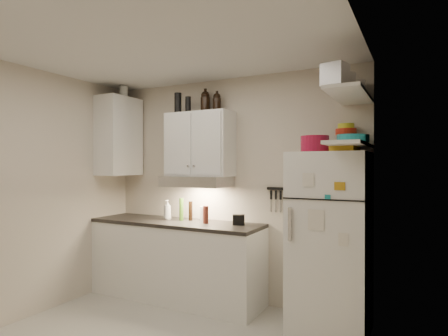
% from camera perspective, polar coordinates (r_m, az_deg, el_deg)
% --- Properties ---
extents(ceiling, '(3.20, 3.00, 0.02)m').
position_cam_1_polar(ceiling, '(3.32, -11.71, 18.55)').
color(ceiling, silver).
rests_on(ceiling, ground).
extents(back_wall, '(3.20, 0.02, 2.60)m').
position_cam_1_polar(back_wall, '(4.43, 0.79, -3.18)').
color(back_wall, beige).
rests_on(back_wall, ground).
extents(left_wall, '(0.02, 3.00, 2.60)m').
position_cam_1_polar(left_wall, '(4.36, -28.31, -3.28)').
color(left_wall, beige).
rests_on(left_wall, ground).
extents(right_wall, '(0.02, 3.00, 2.60)m').
position_cam_1_polar(right_wall, '(2.49, 18.60, -5.99)').
color(right_wall, beige).
rests_on(right_wall, ground).
extents(base_cabinet, '(2.10, 0.60, 0.88)m').
position_cam_1_polar(base_cabinet, '(4.59, -7.36, -13.96)').
color(base_cabinet, white).
rests_on(base_cabinet, floor).
extents(countertop, '(2.10, 0.62, 0.04)m').
position_cam_1_polar(countertop, '(4.49, -7.37, -8.26)').
color(countertop, black).
rests_on(countertop, base_cabinet).
extents(upper_cabinet, '(0.80, 0.33, 0.75)m').
position_cam_1_polar(upper_cabinet, '(4.43, -3.71, 3.62)').
color(upper_cabinet, white).
rests_on(upper_cabinet, back_wall).
extents(side_cabinet, '(0.33, 0.55, 1.00)m').
position_cam_1_polar(side_cabinet, '(5.02, -15.72, 4.65)').
color(side_cabinet, white).
rests_on(side_cabinet, left_wall).
extents(range_hood, '(0.76, 0.46, 0.12)m').
position_cam_1_polar(range_hood, '(4.37, -4.15, -2.05)').
color(range_hood, silver).
rests_on(range_hood, back_wall).
extents(fridge, '(0.70, 0.68, 1.70)m').
position_cam_1_polar(fridge, '(3.75, 15.87, -10.79)').
color(fridge, white).
rests_on(fridge, floor).
extents(shelf_hi, '(0.30, 0.95, 0.03)m').
position_cam_1_polar(shelf_hi, '(3.56, 18.66, 10.46)').
color(shelf_hi, white).
rests_on(shelf_hi, right_wall).
extents(shelf_lo, '(0.30, 0.95, 0.03)m').
position_cam_1_polar(shelf_lo, '(3.51, 18.65, 3.38)').
color(shelf_lo, white).
rests_on(shelf_lo, right_wall).
extents(knife_strip, '(0.42, 0.02, 0.03)m').
position_cam_1_polar(knife_strip, '(4.14, 9.32, -3.15)').
color(knife_strip, black).
rests_on(knife_strip, back_wall).
extents(dutch_oven, '(0.30, 0.30, 0.15)m').
position_cam_1_polar(dutch_oven, '(3.60, 13.66, 3.57)').
color(dutch_oven, maroon).
rests_on(dutch_oven, fridge).
extents(book_stack, '(0.23, 0.28, 0.09)m').
position_cam_1_polar(book_stack, '(3.48, 17.93, 3.14)').
color(book_stack, '#BB8817').
rests_on(book_stack, fridge).
extents(spice_jar, '(0.09, 0.09, 0.11)m').
position_cam_1_polar(spice_jar, '(3.61, 17.08, 3.22)').
color(spice_jar, silver).
rests_on(spice_jar, fridge).
extents(stock_pot, '(0.32, 0.32, 0.18)m').
position_cam_1_polar(stock_pot, '(3.90, 18.96, 11.10)').
color(stock_pot, silver).
rests_on(stock_pot, shelf_hi).
extents(tin_a, '(0.22, 0.21, 0.17)m').
position_cam_1_polar(tin_a, '(3.53, 17.59, 12.25)').
color(tin_a, '#AAAAAD').
rests_on(tin_a, shelf_hi).
extents(tin_b, '(0.22, 0.22, 0.18)m').
position_cam_1_polar(tin_b, '(3.25, 16.57, 13.38)').
color(tin_b, '#AAAAAD').
rests_on(tin_b, shelf_hi).
extents(bowl_teal, '(0.25, 0.25, 0.10)m').
position_cam_1_polar(bowl_teal, '(3.84, 18.69, 4.10)').
color(bowl_teal, teal).
rests_on(bowl_teal, shelf_lo).
extents(bowl_orange, '(0.20, 0.20, 0.06)m').
position_cam_1_polar(bowl_orange, '(3.89, 18.10, 5.25)').
color(bowl_orange, red).
rests_on(bowl_orange, bowl_teal).
extents(bowl_yellow, '(0.16, 0.16, 0.05)m').
position_cam_1_polar(bowl_yellow, '(3.90, 18.10, 6.06)').
color(bowl_yellow, gold).
rests_on(bowl_yellow, bowl_orange).
extents(plates, '(0.32, 0.32, 0.06)m').
position_cam_1_polar(plates, '(3.43, 19.16, 4.24)').
color(plates, teal).
rests_on(plates, shelf_lo).
extents(growler_a, '(0.14, 0.14, 0.27)m').
position_cam_1_polar(growler_a, '(4.53, -2.86, 10.04)').
color(growler_a, black).
rests_on(growler_a, upper_cabinet).
extents(growler_b, '(0.11, 0.11, 0.23)m').
position_cam_1_polar(growler_b, '(4.44, -1.09, 9.97)').
color(growler_b, black).
rests_on(growler_b, upper_cabinet).
extents(thermos_a, '(0.07, 0.07, 0.20)m').
position_cam_1_polar(thermos_a, '(4.54, -5.49, 9.54)').
color(thermos_a, black).
rests_on(thermos_a, upper_cabinet).
extents(thermos_b, '(0.11, 0.11, 0.24)m').
position_cam_1_polar(thermos_b, '(4.58, -7.03, 9.77)').
color(thermos_b, black).
rests_on(thermos_b, upper_cabinet).
extents(side_jar, '(0.14, 0.14, 0.14)m').
position_cam_1_polar(side_jar, '(5.05, -15.05, 11.16)').
color(side_jar, silver).
rests_on(side_jar, side_cabinet).
extents(soap_bottle, '(0.11, 0.11, 0.27)m').
position_cam_1_polar(soap_bottle, '(4.60, -8.62, -6.14)').
color(soap_bottle, white).
rests_on(soap_bottle, countertop).
extents(pepper_mill, '(0.07, 0.07, 0.20)m').
position_cam_1_polar(pepper_mill, '(4.26, -2.80, -7.11)').
color(pepper_mill, '#57221A').
rests_on(pepper_mill, countertop).
extents(oil_bottle, '(0.07, 0.07, 0.27)m').
position_cam_1_polar(oil_bottle, '(4.51, -6.52, -6.27)').
color(oil_bottle, '#3C6B1A').
rests_on(oil_bottle, countertop).
extents(vinegar_bottle, '(0.06, 0.06, 0.23)m').
position_cam_1_polar(vinegar_bottle, '(4.50, -5.12, -6.52)').
color(vinegar_bottle, black).
rests_on(vinegar_bottle, countertop).
extents(clear_bottle, '(0.08, 0.08, 0.18)m').
position_cam_1_polar(clear_bottle, '(4.38, -3.32, -7.03)').
color(clear_bottle, silver).
rests_on(clear_bottle, countertop).
extents(red_jar, '(0.09, 0.09, 0.13)m').
position_cam_1_polar(red_jar, '(4.45, -3.26, -7.22)').
color(red_jar, maroon).
rests_on(red_jar, countertop).
extents(caddy, '(0.16, 0.14, 0.11)m').
position_cam_1_polar(caddy, '(4.17, 2.25, -7.87)').
color(caddy, black).
rests_on(caddy, countertop).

